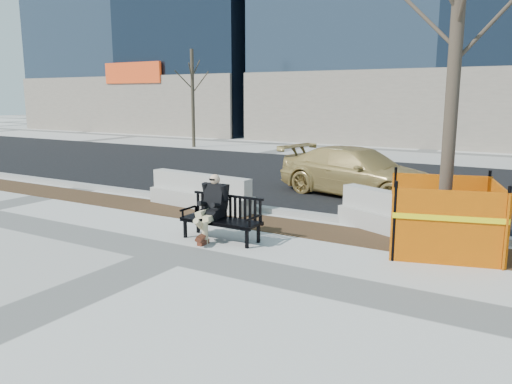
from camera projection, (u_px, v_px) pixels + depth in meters
The scene contains 11 objects.
ground at pixel (174, 254), 8.64m from camera, with size 120.00×120.00×0.00m, color beige.
mulch_strip at pixel (252, 221), 10.84m from camera, with size 40.00×1.20×0.02m, color #47301C.
asphalt_street at pixel (353, 180), 16.07m from camera, with size 60.00×10.40×0.01m, color black.
curb at pixel (274, 210), 11.63m from camera, with size 60.00×0.25×0.12m, color #9E9B93.
bench at pixel (221, 240), 9.46m from camera, with size 1.57×0.56×0.84m, color black, non-canonical shape.
seated_man at pixel (213, 238), 9.61m from camera, with size 0.52×0.87×1.22m, color black, non-canonical shape.
tree_fence at pixel (441, 250), 8.85m from camera, with size 2.65×2.65×6.62m, color #FF6804, non-canonical shape.
sedan at pixel (357, 196), 13.65m from camera, with size 1.82×4.47×1.30m, color tan.
jersey_barrier_left at pixel (201, 208), 12.20m from camera, with size 2.89×0.58×0.83m, color #ADAAA2, non-canonical shape.
jersey_barrier_right at pixel (400, 236), 9.76m from camera, with size 2.85×0.57×0.82m, color #A6A39B, non-canonical shape.
far_tree_left at pixel (194, 147), 26.64m from camera, with size 2.00×2.00×5.40m, color #4A4030, non-canonical shape.
Camera 1 is at (5.45, -6.41, 2.66)m, focal length 35.49 mm.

